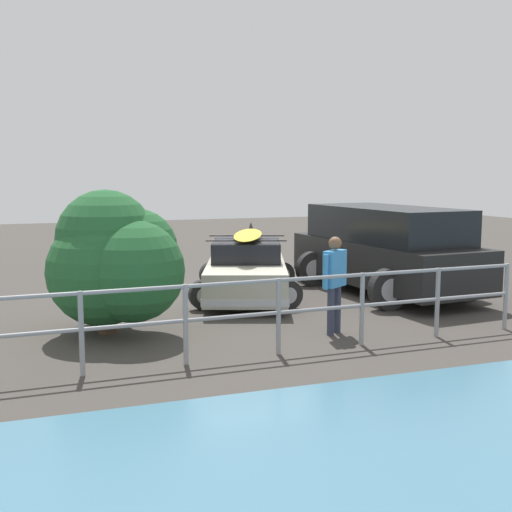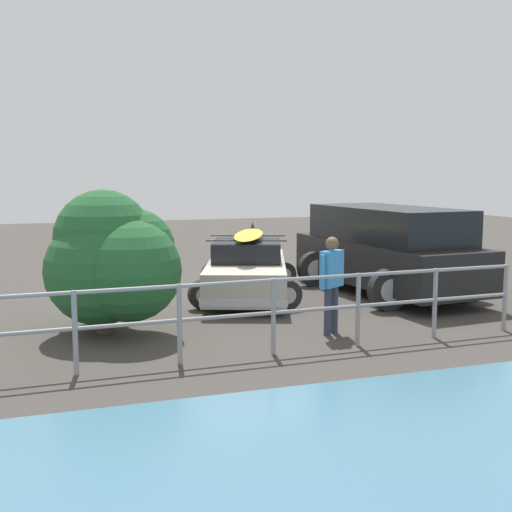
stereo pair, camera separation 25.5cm
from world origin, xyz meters
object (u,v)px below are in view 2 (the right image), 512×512
object	(u,v)px
sedan_car	(247,269)
bush_near_left	(109,260)
suv_car	(387,249)
person_bystander	(332,276)

from	to	relation	value
sedan_car	bush_near_left	world-z (taller)	bush_near_left
suv_car	bush_near_left	xyz separation A→B (m)	(6.03, 1.64, 0.24)
sedan_car	suv_car	distance (m)	3.06
bush_near_left	sedan_car	bearing A→B (deg)	-143.75
bush_near_left	person_bystander	bearing A→B (deg)	160.24
suv_car	bush_near_left	distance (m)	6.26
person_bystander	bush_near_left	bearing A→B (deg)	-19.76
sedan_car	suv_car	size ratio (longest dim) A/B	0.84
sedan_car	person_bystander	world-z (taller)	person_bystander
sedan_car	person_bystander	distance (m)	3.49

